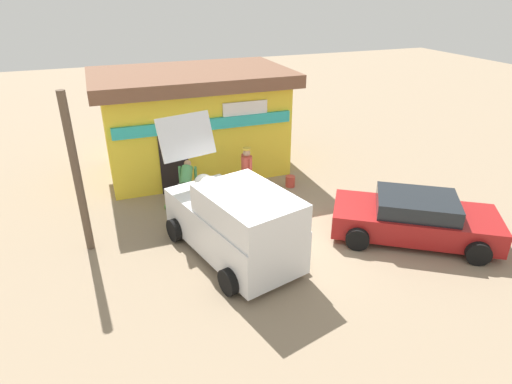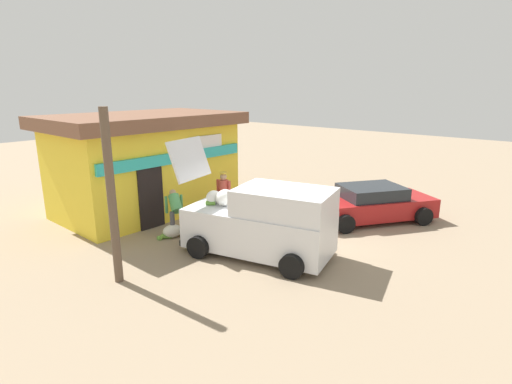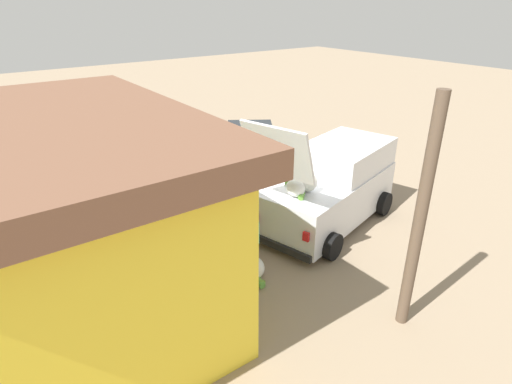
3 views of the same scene
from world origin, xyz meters
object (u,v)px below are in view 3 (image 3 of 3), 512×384
Objects in this scene: parked_sedan at (250,145)px; paint_bucket at (162,205)px; delivery_van at (332,186)px; storefront_bar at (73,215)px; vendor_standing at (205,196)px; unloaded_banana_pile at (253,269)px; customer_bending at (240,237)px.

parked_sedan reaches higher than paint_bucket.
parked_sedan is (4.72, -0.89, -0.38)m from delivery_van.
storefront_bar is 6.02m from delivery_van.
vendor_standing is 2.28m from unloaded_banana_pile.
vendor_standing is at bearing 64.87° from delivery_van.
storefront_bar is 4.88× the size of customer_bending.
storefront_bar is at bearing 67.29° from unloaded_banana_pile.
vendor_standing reaches higher than unloaded_banana_pile.
delivery_van is 3.40× the size of customer_bending.
vendor_standing is at bearing -7.86° from customer_bending.
paint_bucket is at bearing -46.41° from storefront_bar.
paint_bucket is (3.81, 0.23, 0.02)m from unloaded_banana_pile.
storefront_bar is 1.44× the size of delivery_van.
storefront_bar reaches higher than vendor_standing.
paint_bucket is (-1.69, 4.13, -0.40)m from parked_sedan.
delivery_van is 4.50m from paint_bucket.
storefront_bar is 3.89× the size of vendor_standing.
paint_bucket is (3.03, 3.23, -0.78)m from delivery_van.
parked_sedan is 4.56× the size of unloaded_banana_pile.
customer_bending is 1.40× the size of unloaded_banana_pile.
storefront_bar is at bearing 85.69° from delivery_van.
unloaded_banana_pile is (-2.12, 0.15, -0.82)m from vendor_standing.
delivery_van is at bearing -75.42° from unloaded_banana_pile.
vendor_standing is 1.86m from customer_bending.
parked_sedan is 5.06m from vendor_standing.
customer_bending is at bearing 142.52° from parked_sedan.
unloaded_banana_pile is (-1.23, -2.94, -1.66)m from storefront_bar.
parked_sedan is 2.60× the size of vendor_standing.
delivery_van is 3.15m from vendor_standing.
parked_sedan is (4.27, -6.84, -1.25)m from storefront_bar.
customer_bending is at bearing 99.15° from delivery_van.
paint_bucket is at bearing 2.01° from customer_bending.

